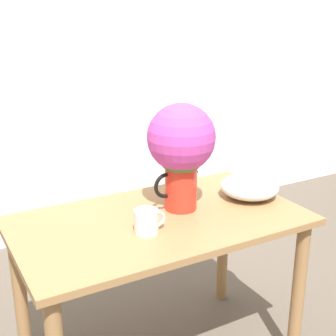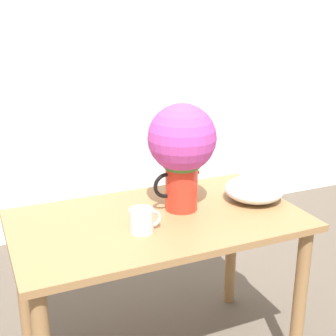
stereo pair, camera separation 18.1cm
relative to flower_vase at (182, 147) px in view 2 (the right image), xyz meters
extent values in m
cube|color=silver|center=(-0.18, 1.51, 0.26)|extent=(8.00, 0.05, 2.60)
cube|color=olive|center=(-0.13, -0.04, -0.30)|extent=(1.24, 0.71, 0.03)
cylinder|color=olive|center=(0.43, -0.34, -0.68)|extent=(0.06, 0.06, 0.72)
cylinder|color=olive|center=(-0.69, 0.25, -0.68)|extent=(0.06, 0.06, 0.72)
cylinder|color=olive|center=(0.43, 0.25, -0.68)|extent=(0.06, 0.06, 0.72)
cylinder|color=red|center=(0.00, 0.00, -0.18)|extent=(0.14, 0.14, 0.22)
cone|color=red|center=(0.06, 0.00, -0.10)|extent=(0.05, 0.05, 0.06)
torus|color=black|center=(-0.07, 0.00, -0.17)|extent=(0.12, 0.02, 0.12)
sphere|color=#3D7033|center=(0.00, 0.00, -0.01)|extent=(0.22, 0.22, 0.22)
sphere|color=#B23D99|center=(0.00, 0.00, 0.04)|extent=(0.30, 0.30, 0.30)
cylinder|color=silver|center=(-0.24, -0.14, -0.24)|extent=(0.10, 0.10, 0.10)
torus|color=silver|center=(-0.19, -0.14, -0.24)|extent=(0.07, 0.01, 0.07)
ellipsoid|color=silver|center=(0.35, -0.04, -0.24)|extent=(0.27, 0.27, 0.10)
camera|label=1|loc=(-0.99, -1.65, 0.55)|focal=50.00mm
camera|label=2|loc=(-0.83, -1.74, 0.55)|focal=50.00mm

